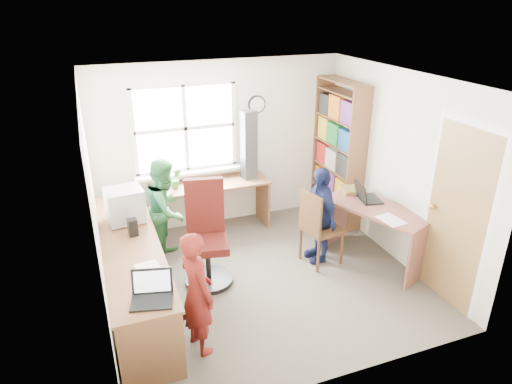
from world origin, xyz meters
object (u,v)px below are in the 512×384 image
at_px(cd_tower, 249,145).
at_px(potted_plant, 176,179).
at_px(laptop_right, 366,196).
at_px(l_desk, 156,281).
at_px(wooden_chair, 317,225).
at_px(right_desk, 375,222).
at_px(person_navy, 320,215).
at_px(person_red, 197,293).
at_px(bookshelf, 338,156).
at_px(laptop_left, 152,293).
at_px(crt_monitor, 125,205).
at_px(swivel_chair, 207,239).
at_px(person_green, 166,210).

bearing_deg(cd_tower, potted_plant, 175.73).
height_order(laptop_right, cd_tower, cd_tower).
height_order(laptop_right, potted_plant, potted_plant).
bearing_deg(l_desk, wooden_chair, 10.36).
xyz_separation_m(right_desk, person_navy, (-0.64, 0.30, 0.08)).
bearing_deg(person_red, right_desk, -88.21).
xyz_separation_m(person_red, person_navy, (1.85, 1.06, 0.00)).
relative_size(bookshelf, laptop_left, 5.04).
distance_m(cd_tower, person_red, 2.74).
xyz_separation_m(bookshelf, crt_monitor, (-3.13, -0.56, -0.05)).
xyz_separation_m(l_desk, potted_plant, (0.57, 1.68, 0.44)).
bearing_deg(swivel_chair, potted_plant, 106.31).
xyz_separation_m(swivel_chair, person_red, (-0.39, -1.12, 0.10)).
relative_size(swivel_chair, laptop_right, 3.22).
bearing_deg(potted_plant, cd_tower, 1.60).
height_order(laptop_left, person_green, person_green).
xyz_separation_m(right_desk, crt_monitor, (-2.95, 0.74, 0.40)).
bearing_deg(laptop_left, potted_plant, 87.47).
bearing_deg(bookshelf, laptop_right, -100.33).
relative_size(laptop_left, potted_plant, 1.46).
bearing_deg(potted_plant, l_desk, -108.82).
bearing_deg(person_red, person_green, -16.82).
height_order(l_desk, wooden_chair, wooden_chair).
bearing_deg(bookshelf, crt_monitor, -169.90).
bearing_deg(person_navy, l_desk, -75.98).
relative_size(crt_monitor, cd_tower, 0.46).
bearing_deg(person_green, l_desk, -164.92).
distance_m(laptop_left, cd_tower, 3.01).
xyz_separation_m(potted_plant, person_green, (-0.23, -0.48, -0.21)).
xyz_separation_m(l_desk, laptop_right, (2.76, 0.41, 0.37)).
xyz_separation_m(wooden_chair, potted_plant, (-1.50, 1.30, 0.35)).
relative_size(swivel_chair, person_red, 0.99).
distance_m(wooden_chair, person_red, 2.02).
bearing_deg(person_green, bookshelf, -53.20).
height_order(swivel_chair, cd_tower, cd_tower).
distance_m(right_desk, cd_tower, 2.03).
distance_m(right_desk, person_green, 2.65).
relative_size(l_desk, person_red, 2.33).
height_order(wooden_chair, crt_monitor, crt_monitor).
height_order(bookshelf, laptop_left, bookshelf).
bearing_deg(bookshelf, l_desk, -153.57).
height_order(cd_tower, person_green, cd_tower).
distance_m(right_desk, laptop_right, 0.35).
height_order(crt_monitor, laptop_left, crt_monitor).
xyz_separation_m(swivel_chair, laptop_right, (2.08, -0.13, 0.28)).
bearing_deg(wooden_chair, person_navy, 41.27).
height_order(wooden_chair, cd_tower, cd_tower).
height_order(swivel_chair, wooden_chair, swivel_chair).
relative_size(laptop_right, person_navy, 0.31).
distance_m(laptop_left, person_red, 0.46).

